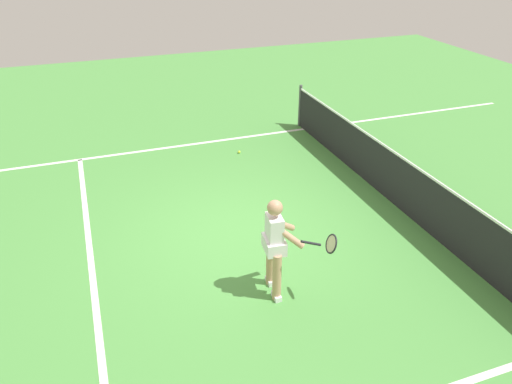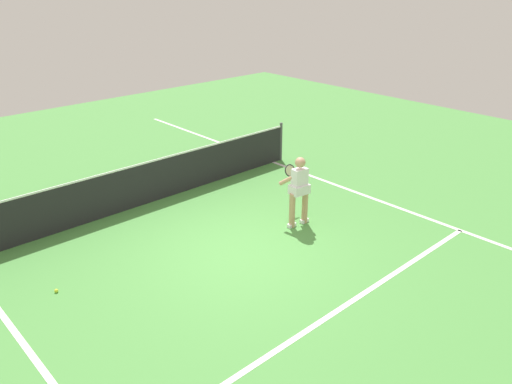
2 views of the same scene
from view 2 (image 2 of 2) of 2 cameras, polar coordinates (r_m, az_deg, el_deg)
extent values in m
plane|color=#4C9342|center=(10.03, -2.00, -6.80)|extent=(27.37, 27.37, 0.00)
cube|color=white|center=(8.59, 9.26, -12.93)|extent=(8.17, 0.10, 0.01)
cube|color=white|center=(8.46, -24.34, -15.71)|extent=(0.10, 19.05, 0.01)
cube|color=white|center=(12.76, 12.04, -0.35)|extent=(0.10, 19.05, 0.01)
cylinder|color=#4C4C51|center=(14.69, 2.81, 5.68)|extent=(0.08, 0.08, 1.11)
cube|color=#232326|center=(12.18, -11.91, 0.99)|extent=(8.69, 0.02, 0.99)
cube|color=white|center=(11.99, -12.12, 3.27)|extent=(8.69, 0.02, 0.04)
cylinder|color=tan|center=(10.83, 4.08, -2.08)|extent=(0.13, 0.13, 0.78)
cylinder|color=tan|center=(11.04, 5.51, -1.60)|extent=(0.13, 0.13, 0.78)
cube|color=white|center=(10.98, 4.02, -3.73)|extent=(0.20, 0.10, 0.08)
cube|color=white|center=(11.20, 5.44, -3.22)|extent=(0.20, 0.10, 0.08)
cube|color=white|center=(10.67, 4.92, 1.31)|extent=(0.34, 0.23, 0.52)
cube|color=white|center=(10.75, 4.88, 0.33)|extent=(0.43, 0.32, 0.20)
sphere|color=tan|center=(10.53, 4.99, 3.33)|extent=(0.22, 0.22, 0.22)
cylinder|color=tan|center=(10.68, 3.78, 1.48)|extent=(0.24, 0.48, 0.37)
cylinder|color=tan|center=(10.86, 5.00, 1.83)|extent=(0.32, 0.45, 0.37)
cylinder|color=black|center=(11.18, 4.83, 2.27)|extent=(0.07, 0.30, 0.14)
torus|color=black|center=(11.41, 3.83, 2.43)|extent=(0.30, 0.15, 0.28)
cylinder|color=beige|center=(11.41, 3.83, 2.43)|extent=(0.25, 0.12, 0.23)
sphere|color=#D1E533|center=(9.51, -21.52, -10.28)|extent=(0.07, 0.07, 0.07)
camera|label=1|loc=(13.42, 30.05, 19.75)|focal=34.60mm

